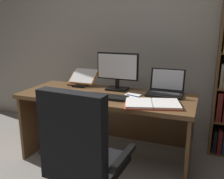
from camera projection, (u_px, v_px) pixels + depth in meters
The scene contains 11 objects.
wall_back at pixel (134, 32), 3.14m from camera, with size 5.63×0.12×2.62m, color #B2ADA3.
desk at pixel (109, 111), 2.60m from camera, with size 1.73×0.69×0.73m.
office_chair at pixel (83, 165), 1.80m from camera, with size 0.63×0.60×1.00m.
monitor at pixel (117, 72), 2.61m from camera, with size 0.45×0.16×0.39m.
laptop at pixel (166, 89), 2.47m from camera, with size 0.34×0.29×0.24m.
keyboard at pixel (105, 97), 2.36m from camera, with size 0.42×0.15×0.02m, color black.
computer_mouse at pixel (77, 93), 2.46m from camera, with size 0.06×0.10×0.04m, color black.
reading_stand_with_book at pixel (83, 78), 2.85m from camera, with size 0.31×0.27×0.17m.
open_binder at pixel (152, 104), 2.16m from camera, with size 0.54×0.41×0.02m.
notepad at pixel (131, 96), 2.39m from camera, with size 0.15×0.21×0.01m, color white.
pen at pixel (133, 96), 2.38m from camera, with size 0.01×0.01×0.14m, color navy.
Camera 1 is at (0.90, -0.94, 1.41)m, focal length 40.04 mm.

